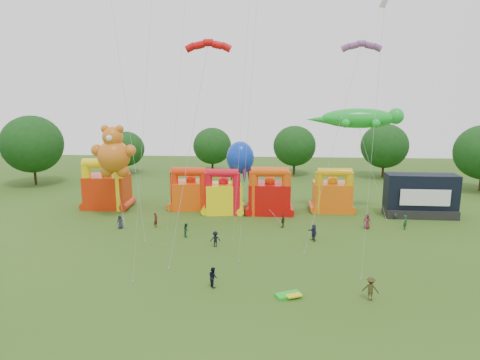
# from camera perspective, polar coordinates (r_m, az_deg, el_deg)

# --- Properties ---
(ground) EXTENTS (160.00, 160.00, 0.00)m
(ground) POSITION_cam_1_polar(r_m,az_deg,el_deg) (31.63, -2.13, -18.27)
(ground) COLOR #304F16
(ground) RESTS_ON ground
(tree_ring) EXTENTS (124.30, 126.41, 12.07)m
(tree_ring) POSITION_cam_1_polar(r_m,az_deg,el_deg) (29.76, -4.39, -7.03)
(tree_ring) COLOR #352314
(tree_ring) RESTS_ON ground
(bouncy_castle_0) EXTENTS (5.73, 4.64, 7.15)m
(bouncy_castle_0) POSITION_cam_1_polar(r_m,az_deg,el_deg) (62.13, -17.36, -1.13)
(bouncy_castle_0) COLOR red
(bouncy_castle_0) RESTS_ON ground
(bouncy_castle_1) EXTENTS (5.88, 5.05, 6.00)m
(bouncy_castle_1) POSITION_cam_1_polar(r_m,az_deg,el_deg) (59.49, -6.57, -1.64)
(bouncy_castle_1) COLOR #EF520C
(bouncy_castle_1) RESTS_ON ground
(bouncy_castle_2) EXTENTS (5.18, 4.39, 6.16)m
(bouncy_castle_2) POSITION_cam_1_polar(r_m,az_deg,el_deg) (56.89, -2.24, -2.10)
(bouncy_castle_2) COLOR yellow
(bouncy_castle_2) RESTS_ON ground
(bouncy_castle_3) EXTENTS (5.49, 4.42, 6.47)m
(bouncy_castle_3) POSITION_cam_1_polar(r_m,az_deg,el_deg) (56.74, 3.98, -2.05)
(bouncy_castle_3) COLOR #C20A09
(bouncy_castle_3) RESTS_ON ground
(bouncy_castle_4) EXTENTS (5.02, 4.04, 6.16)m
(bouncy_castle_4) POSITION_cam_1_polar(r_m,az_deg,el_deg) (58.96, 12.20, -1.88)
(bouncy_castle_4) COLOR #F25F0D
(bouncy_castle_4) RESTS_ON ground
(stage_trailer) EXTENTS (8.94, 3.55, 5.58)m
(stage_trailer) POSITION_cam_1_polar(r_m,az_deg,el_deg) (59.96, 22.94, -1.97)
(stage_trailer) COLOR black
(stage_trailer) RESTS_ON ground
(teddy_bear_kite) EXTENTS (5.67, 6.07, 12.01)m
(teddy_bear_kite) POSITION_cam_1_polar(r_m,az_deg,el_deg) (54.97, -16.19, 1.10)
(teddy_bear_kite) COLOR #CF6417
(teddy_bear_kite) RESTS_ON ground
(gecko_kite) EXTENTS (12.59, 6.44, 13.95)m
(gecko_kite) POSITION_cam_1_polar(r_m,az_deg,el_deg) (57.63, 16.62, 3.46)
(gecko_kite) COLOR green
(gecko_kite) RESTS_ON ground
(octopus_kite) EXTENTS (7.53, 9.64, 9.28)m
(octopus_kite) POSITION_cam_1_polar(r_m,az_deg,el_deg) (57.68, 1.77, -0.87)
(octopus_kite) COLOR #0C36C1
(octopus_kite) RESTS_ON ground
(parafoil_kites) EXTENTS (31.77, 14.04, 27.96)m
(parafoil_kites) POSITION_cam_1_polar(r_m,az_deg,el_deg) (44.70, -0.37, 6.19)
(parafoil_kites) COLOR red
(parafoil_kites) RESTS_ON ground
(diamond_kites) EXTENTS (22.03, 17.84, 35.95)m
(diamond_kites) POSITION_cam_1_polar(r_m,az_deg,el_deg) (41.83, -1.19, 11.32)
(diamond_kites) COLOR red
(diamond_kites) RESTS_ON ground
(folded_kite_bundle) EXTENTS (2.23, 1.73, 0.31)m
(folded_kite_bundle) POSITION_cam_1_polar(r_m,az_deg,el_deg) (34.96, 6.57, -15.01)
(folded_kite_bundle) COLOR green
(folded_kite_bundle) RESTS_ON ground
(spectator_0) EXTENTS (0.81, 0.55, 1.60)m
(spectator_0) POSITION_cam_1_polar(r_m,az_deg,el_deg) (52.64, -15.69, -5.40)
(spectator_0) COLOR #212237
(spectator_0) RESTS_ON ground
(spectator_1) EXTENTS (0.59, 0.75, 1.80)m
(spectator_1) POSITION_cam_1_polar(r_m,az_deg,el_deg) (52.10, -11.17, -5.25)
(spectator_1) COLOR #4F1E16
(spectator_1) RESTS_ON ground
(spectator_2) EXTENTS (0.68, 0.83, 1.57)m
(spectator_2) POSITION_cam_1_polar(r_m,az_deg,el_deg) (48.19, -7.16, -6.64)
(spectator_2) COLOR #1B442A
(spectator_2) RESTS_ON ground
(spectator_3) EXTENTS (1.19, 0.86, 1.67)m
(spectator_3) POSITION_cam_1_polar(r_m,az_deg,el_deg) (44.91, -3.32, -7.87)
(spectator_3) COLOR black
(spectator_3) RESTS_ON ground
(spectator_4) EXTENTS (0.75, 1.04, 1.64)m
(spectator_4) POSITION_cam_1_polar(r_m,az_deg,el_deg) (51.25, 5.74, -5.46)
(spectator_4) COLOR #42311A
(spectator_4) RESTS_ON ground
(spectator_5) EXTENTS (1.14, 1.78, 1.83)m
(spectator_5) POSITION_cam_1_polar(r_m,az_deg,el_deg) (47.24, 9.78, -6.93)
(spectator_5) COLOR #25253D
(spectator_5) RESTS_ON ground
(spectator_6) EXTENTS (1.04, 0.91, 1.79)m
(spectator_6) POSITION_cam_1_polar(r_m,az_deg,el_deg) (52.71, 16.59, -5.32)
(spectator_6) COLOR maroon
(spectator_6) RESTS_ON ground
(spectator_7) EXTENTS (0.68, 0.76, 1.74)m
(spectator_7) POSITION_cam_1_polar(r_m,az_deg,el_deg) (53.87, 21.19, -5.30)
(spectator_7) COLOR #1A4126
(spectator_7) RESTS_ON ground
(spectator_8) EXTENTS (0.96, 1.03, 1.70)m
(spectator_8) POSITION_cam_1_polar(r_m,az_deg,el_deg) (36.15, -3.61, -12.78)
(spectator_8) COLOR black
(spectator_8) RESTS_ON ground
(spectator_9) EXTENTS (1.38, 1.02, 1.91)m
(spectator_9) POSITION_cam_1_polar(r_m,az_deg,el_deg) (35.38, 17.02, -13.67)
(spectator_9) COLOR #393417
(spectator_9) RESTS_ON ground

